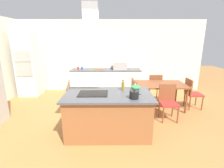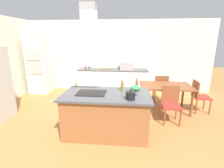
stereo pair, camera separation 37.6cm
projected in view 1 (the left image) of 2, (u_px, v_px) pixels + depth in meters
ground at (109, 106)px, 5.08m from camera, size 16.00×16.00×0.00m
wall_back at (109, 56)px, 6.42m from camera, size 7.20×0.10×2.70m
kitchen_island at (108, 114)px, 3.52m from camera, size 1.81×1.03×0.90m
cooktop at (93, 93)px, 3.40m from camera, size 0.60×0.44×0.01m
tea_kettle at (134, 95)px, 3.10m from camera, size 0.23×0.18×0.18m
olive_oil_bottle at (123, 86)px, 3.60m from camera, size 0.06×0.06×0.23m
mixing_bowl at (136, 87)px, 3.66m from camera, size 0.20×0.20×0.11m
back_counter at (106, 81)px, 6.30m from camera, size 2.61×0.62×0.90m
countertop_microwave at (120, 66)px, 6.15m from camera, size 0.50×0.38×0.28m
coffee_mug_red at (78, 68)px, 6.18m from camera, size 0.08×0.08×0.09m
coffee_mug_blue at (82, 68)px, 6.21m from camera, size 0.08×0.08×0.09m
cutting_board at (99, 69)px, 6.22m from camera, size 0.34×0.24×0.02m
wall_oven_stack at (28, 65)px, 5.88m from camera, size 0.70×0.66×2.20m
dining_table at (161, 86)px, 4.77m from camera, size 1.40×0.90×0.75m
chair_facing_back_wall at (154, 86)px, 5.45m from camera, size 0.42×0.42×0.89m
chair_at_right_end at (191, 92)px, 4.82m from camera, size 0.42×0.42×0.89m
chair_facing_island at (168, 100)px, 4.17m from camera, size 0.42×0.42×0.89m
chair_at_left_end at (129, 92)px, 4.80m from camera, size 0.42×0.42×0.89m
range_hood at (91, 33)px, 3.08m from camera, size 0.90×0.55×0.78m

